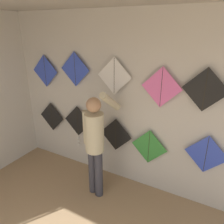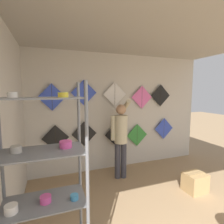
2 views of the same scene
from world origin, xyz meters
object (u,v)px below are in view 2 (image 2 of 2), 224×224
Objects in this scene: shopkeeper at (121,134)px; kite_7 at (115,94)px; cardboard_box at (195,182)px; kite_9 at (161,96)px; kite_5 at (52,97)px; kite_4 at (164,128)px; kite_6 at (84,93)px; shelf_rack at (44,184)px; kite_1 at (84,135)px; kite_8 at (142,97)px; kite_3 at (137,135)px; kite_0 at (56,138)px; kite_2 at (116,134)px.

kite_7 is at bearing 95.32° from shopkeeper.
kite_9 is at bearing 81.69° from cardboard_box.
kite_5 is at bearing 180.00° from kite_9.
cardboard_box is 0.69× the size of kite_4.
kite_6 reaches higher than kite_5.
cardboard_box is 3.33m from kite_5.
kite_1 is at bearing 70.79° from shelf_rack.
kite_7 is 1.00× the size of kite_8.
kite_5 is 1.43m from kite_7.
shopkeeper reaches higher than kite_3.
kite_9 is (1.30, 0.00, -0.04)m from kite_7.
kite_9 is (2.73, 0.00, 0.01)m from kite_5.
kite_1 reaches higher than kite_4.
kite_7 is at bearing 0.00° from kite_0.
shopkeeper is at bearing -143.53° from kite_3.
kite_7 is 1.00× the size of kite_9.
kite_3 is at bearing 46.95° from shelf_rack.
kite_2 is 1.00× the size of kite_5.
kite_2 is at bearing 180.00° from kite_9.
kite_4 reaches higher than cardboard_box.
kite_9 is (2.05, 0.00, 0.90)m from kite_1.
kite_9 reaches higher than shelf_rack.
kite_3 is at bearing 180.00° from kite_4.
cardboard_box is at bearing -72.87° from kite_3.
kite_9 is at bearing 0.00° from kite_6.
kite_7 reaches higher than kite_9.
kite_6 is at bearing 180.00° from kite_7.
cardboard_box is at bearing -39.12° from kite_1.
kite_6 is at bearing 5.27° from kite_1.
kite_5 is (-2.05, 0.00, 1.00)m from kite_3.
kite_3 is 1.23m from kite_7.
kite_8 is at bearing 43.51° from shopkeeper.
kite_0 is at bearing 148.84° from cardboard_box.
cardboard_box is at bearing -54.93° from kite_2.
shopkeeper is at bearing 50.61° from shelf_rack.
kite_1 is at bearing -179.97° from kite_9.
kite_9 reaches higher than cardboard_box.
kite_7 is (1.43, 0.00, 0.05)m from kite_5.
kite_2 is at bearing 180.00° from kite_4.
cardboard_box is at bearing -31.16° from kite_0.
kite_2 is 1.00× the size of kite_8.
shelf_rack reaches higher than kite_1.
kite_5 reaches higher than cardboard_box.
kite_4 is at bearing 0.00° from kite_6.
kite_3 is at bearing 0.00° from kite_2.
kite_0 is 2.30m from kite_8.
kite_1 is at bearing -179.98° from kite_4.
shelf_rack is 3.77m from kite_9.
kite_4 is 0.91m from kite_9.
kite_5 reaches higher than kite_2.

